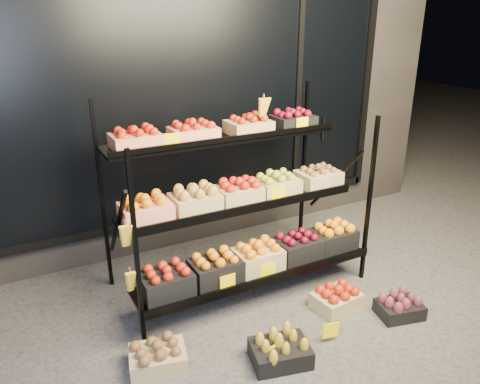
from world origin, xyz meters
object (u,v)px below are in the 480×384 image
floor_crate_left (158,356)px  floor_crate_midleft (280,350)px  floor_crate_midright (337,298)px  display_rack (241,203)px

floor_crate_left → floor_crate_midleft: (0.76, -0.35, 0.00)m
floor_crate_midleft → floor_crate_left: bearing=169.0°
floor_crate_midleft → floor_crate_midright: (0.76, 0.32, -0.00)m
display_rack → floor_crate_midleft: size_ratio=4.80×
display_rack → floor_crate_midright: bearing=-51.9°
display_rack → floor_crate_midright: display_rack is taller
display_rack → floor_crate_midright: size_ratio=5.55×
floor_crate_left → floor_crate_midleft: size_ratio=0.96×
floor_crate_midright → display_rack: bearing=122.9°
floor_crate_midright → floor_crate_midleft: bearing=-162.1°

